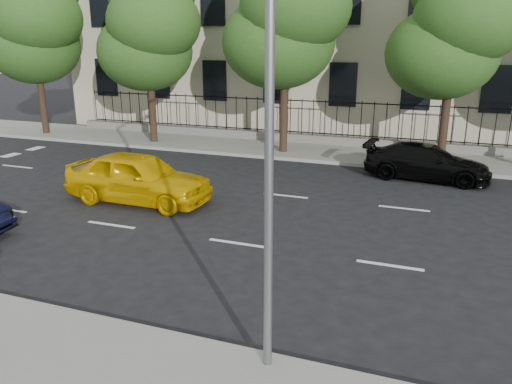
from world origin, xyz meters
TOP-DOWN VIEW (x-y plane):
  - ground at (0.00, 0.00)m, footprint 120.00×120.00m
  - far_sidewalk at (0.00, 14.00)m, footprint 60.00×4.00m
  - lane_markings at (0.00, 4.75)m, footprint 49.60×4.62m
  - iron_fence at (0.00, 15.70)m, footprint 30.00×0.50m
  - street_light at (2.50, -1.77)m, footprint 0.25×3.32m
  - tree_a at (-15.96, 13.36)m, footprint 5.71×5.31m
  - tree_b at (-8.96, 13.36)m, footprint 5.53×5.12m
  - tree_c at (-1.96, 13.36)m, footprint 5.89×5.50m
  - tree_d at (5.04, 13.36)m, footprint 5.34×4.94m
  - yellow_taxi at (-4.42, 4.69)m, footprint 4.99×2.07m
  - black_sedan at (4.49, 10.94)m, footprint 4.89×2.37m

SIDE VIEW (x-z plane):
  - ground at x=0.00m, z-range 0.00..0.00m
  - lane_markings at x=0.00m, z-range 0.00..0.01m
  - far_sidewalk at x=0.00m, z-range 0.00..0.15m
  - iron_fence at x=0.00m, z-range -0.45..1.75m
  - black_sedan at x=4.49m, z-range 0.00..1.37m
  - yellow_taxi at x=-4.42m, z-range 0.00..1.69m
  - street_light at x=2.50m, z-range 1.12..9.17m
  - tree_d at x=5.04m, z-range 1.42..10.26m
  - tree_b at x=-8.96m, z-range 1.35..10.33m
  - tree_a at x=-15.96m, z-range 1.43..10.82m
  - tree_c at x=-1.96m, z-range 1.51..11.31m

